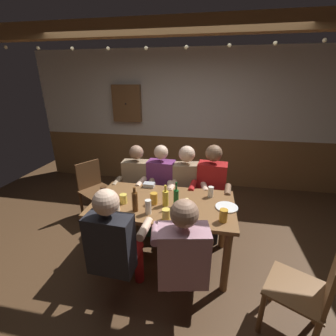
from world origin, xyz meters
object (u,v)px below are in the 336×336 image
(person_1, at_px, (160,185))
(pint_glass_7, at_px, (115,204))
(dining_table, at_px, (163,212))
(condiment_caddy, at_px, (149,185))
(person_5, at_px, (182,253))
(pint_glass_8, at_px, (154,198))
(pint_glass_3, at_px, (223,216))
(person_0, at_px, (137,184))
(pint_glass_4, at_px, (211,192))
(bottle_0, at_px, (165,198))
(pint_glass_5, at_px, (105,201))
(bottle_2, at_px, (135,201))
(wall_dart_cabinet, at_px, (127,103))
(pint_glass_2, at_px, (123,199))
(table_candle, at_px, (187,202))
(person_4, at_px, (115,243))
(person_3, at_px, (211,187))
(pint_glass_6, at_px, (104,191))
(chair_empty_near_right, at_px, (94,188))
(pint_glass_0, at_px, (148,207))
(plate_0, at_px, (227,207))
(chair_empty_near_left, at_px, (308,292))
(pint_glass_1, at_px, (166,215))
(person_2, at_px, (186,187))
(bottle_1, at_px, (176,198))

(person_1, xyz_separation_m, pint_glass_7, (-0.27, -0.91, 0.18))
(dining_table, height_order, condiment_caddy, condiment_caddy)
(person_5, height_order, pint_glass_8, person_5)
(pint_glass_7, bearing_deg, pint_glass_3, 0.40)
(person_1, xyz_separation_m, pint_glass_3, (0.82, -0.91, 0.17))
(person_0, distance_m, pint_glass_4, 1.14)
(bottle_0, bearing_deg, pint_glass_5, -166.05)
(bottle_2, bearing_deg, wall_dart_cabinet, 110.85)
(person_5, height_order, pint_glass_2, person_5)
(table_candle, bearing_deg, pint_glass_2, -173.19)
(pint_glass_3, distance_m, wall_dart_cabinet, 3.17)
(bottle_2, distance_m, pint_glass_8, 0.24)
(pint_glass_8, bearing_deg, person_4, -109.79)
(bottle_0, distance_m, pint_glass_5, 0.64)
(person_3, height_order, pint_glass_6, person_3)
(person_4, distance_m, bottle_0, 0.71)
(chair_empty_near_right, bearing_deg, pint_glass_0, 79.93)
(person_3, relative_size, chair_empty_near_right, 1.44)
(dining_table, bearing_deg, pint_glass_4, 23.95)
(pint_glass_6, bearing_deg, plate_0, -0.55)
(person_5, bearing_deg, person_4, 167.62)
(person_4, distance_m, plate_0, 1.20)
(dining_table, height_order, plate_0, plate_0)
(table_candle, xyz_separation_m, pint_glass_2, (-0.69, -0.08, 0.01))
(chair_empty_near_left, relative_size, pint_glass_1, 7.45)
(condiment_caddy, bearing_deg, plate_0, -20.43)
(person_4, distance_m, pint_glass_3, 1.04)
(person_0, height_order, person_2, person_2)
(dining_table, xyz_separation_m, table_candle, (0.27, -0.01, 0.16))
(pint_glass_5, bearing_deg, pint_glass_3, -1.96)
(chair_empty_near_right, bearing_deg, bottle_1, 90.59)
(person_2, xyz_separation_m, table_candle, (0.07, -0.66, 0.13))
(person_0, bearing_deg, person_4, 94.32)
(person_0, distance_m, pint_glass_5, 0.89)
(person_1, relative_size, bottle_0, 5.12)
(person_1, height_order, pint_glass_5, person_1)
(pint_glass_3, bearing_deg, pint_glass_8, 164.21)
(person_2, bearing_deg, person_5, 84.41)
(person_5, height_order, table_candle, person_5)
(bottle_2, bearing_deg, person_3, 48.85)
(table_candle, xyz_separation_m, pint_glass_4, (0.25, 0.24, 0.02))
(person_1, xyz_separation_m, pint_glass_1, (0.28, -0.98, 0.16))
(person_0, height_order, pint_glass_2, person_0)
(bottle_1, bearing_deg, pint_glass_6, 173.90)
(pint_glass_4, relative_size, pint_glass_7, 0.86)
(pint_glass_5, bearing_deg, wall_dart_cabinet, 103.80)
(person_2, xyz_separation_m, pint_glass_8, (-0.29, -0.69, 0.16))
(bottle_1, bearing_deg, condiment_caddy, 133.74)
(person_5, height_order, pint_glass_4, person_5)
(person_5, xyz_separation_m, pint_glass_0, (-0.41, 0.41, 0.17))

